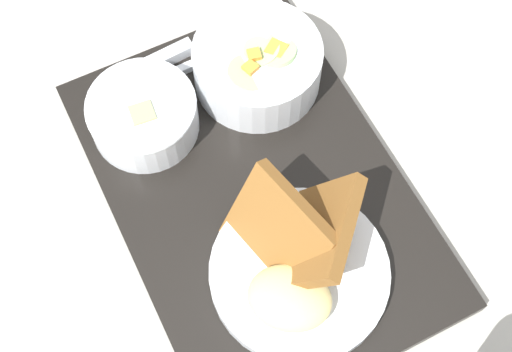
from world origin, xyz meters
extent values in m
plane|color=#ADA89E|center=(0.00, 0.00, 0.00)|extent=(4.00, 4.00, 0.00)
cube|color=black|center=(0.00, 0.00, 0.01)|extent=(0.43, 0.31, 0.02)
cylinder|color=silver|center=(-0.12, 0.07, 0.05)|extent=(0.14, 0.14, 0.06)
torus|color=silver|center=(-0.12, 0.07, 0.07)|extent=(0.14, 0.14, 0.01)
cylinder|color=#A8D184|center=(-0.11, 0.07, 0.07)|extent=(0.05, 0.05, 0.01)
cylinder|color=#A8D184|center=(-0.10, 0.08, 0.07)|extent=(0.05, 0.05, 0.02)
cylinder|color=#A8D184|center=(-0.12, 0.07, 0.07)|extent=(0.06, 0.06, 0.01)
cylinder|color=#A8D184|center=(-0.10, 0.05, 0.07)|extent=(0.06, 0.06, 0.02)
cylinder|color=#A8D184|center=(-0.09, 0.08, 0.07)|extent=(0.05, 0.05, 0.01)
cube|color=orange|center=(-0.10, 0.05, 0.07)|extent=(0.02, 0.02, 0.01)
cube|color=orange|center=(-0.11, 0.06, 0.07)|extent=(0.02, 0.02, 0.01)
cube|color=orange|center=(-0.11, 0.08, 0.07)|extent=(0.03, 0.03, 0.01)
cylinder|color=silver|center=(-0.12, -0.07, 0.04)|extent=(0.11, 0.11, 0.05)
torus|color=silver|center=(-0.12, -0.07, 0.06)|extent=(0.12, 0.12, 0.01)
cylinder|color=#939E56|center=(-0.12, -0.07, 0.04)|extent=(0.10, 0.10, 0.04)
cube|color=#B2C170|center=(-0.11, -0.07, 0.06)|extent=(0.03, 0.03, 0.02)
cylinder|color=silver|center=(0.10, -0.01, 0.03)|extent=(0.17, 0.17, 0.02)
ellipsoid|color=#E5CC7F|center=(0.12, -0.03, 0.05)|extent=(0.10, 0.10, 0.03)
cube|color=brown|center=(0.09, 0.01, 0.06)|extent=(0.12, 0.12, 0.09)
cube|color=brown|center=(0.07, -0.02, 0.06)|extent=(0.11, 0.08, 0.10)
cube|color=silver|center=(-0.19, 0.08, 0.02)|extent=(0.02, 0.12, 0.00)
cube|color=silver|center=(-0.19, -0.01, 0.02)|extent=(0.02, 0.07, 0.01)
ellipsoid|color=silver|center=(-0.16, 0.04, 0.02)|extent=(0.04, 0.05, 0.01)
cube|color=silver|center=(-0.17, -0.04, 0.02)|extent=(0.01, 0.10, 0.01)
camera|label=1|loc=(0.26, -0.15, 0.69)|focal=50.00mm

